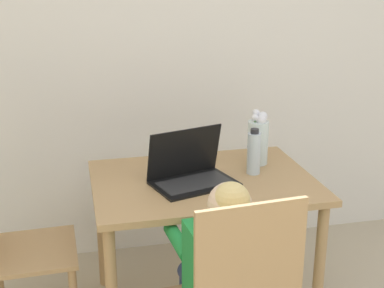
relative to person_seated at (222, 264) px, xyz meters
name	(u,v)px	position (x,y,z in m)	size (l,w,h in m)	color
wall_back	(173,42)	(0.07, 1.28, 0.66)	(6.40, 0.05, 2.50)	white
dining_table	(202,197)	(0.07, 0.58, 0.02)	(1.03, 0.75, 0.70)	tan
person_seated	(222,264)	(0.00, 0.00, 0.00)	(0.34, 0.44, 0.95)	#1E8438
laptop	(190,170)	(0.00, 0.55, 0.17)	(0.42, 0.34, 0.25)	black
flower_vase	(258,140)	(0.39, 0.72, 0.24)	(0.10, 0.10, 0.28)	silver
water_bottle	(254,153)	(0.32, 0.59, 0.22)	(0.06, 0.06, 0.22)	silver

